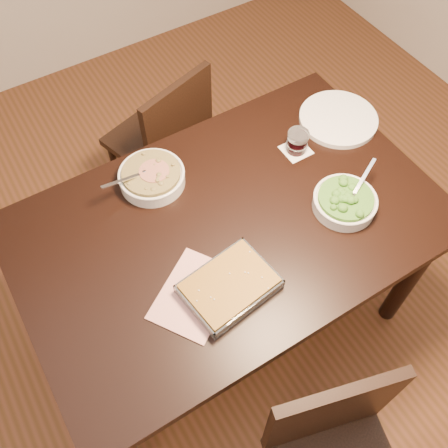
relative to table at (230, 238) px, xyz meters
name	(u,v)px	position (x,y,z in m)	size (l,w,h in m)	color
ground	(228,314)	(0.00, 0.00, -0.65)	(4.00, 4.00, 0.00)	#4F2F16
table	(230,238)	(0.00, 0.00, 0.00)	(1.40, 0.90, 0.75)	black
magazine_a	(195,294)	(-0.23, -0.17, 0.10)	(0.26, 0.19, 0.01)	#C43838
coaster	(296,150)	(0.37, 0.14, 0.10)	(0.10, 0.10, 0.00)	white
stew_bowl	(152,176)	(-0.14, 0.28, 0.13)	(0.26, 0.23, 0.09)	silver
broccoli_bowl	(345,201)	(0.36, -0.15, 0.12)	(0.23, 0.21, 0.08)	silver
baking_dish	(229,286)	(-0.13, -0.21, 0.12)	(0.29, 0.23, 0.05)	silver
wine_tumbler	(297,141)	(0.37, 0.14, 0.14)	(0.08, 0.08, 0.09)	black
dinner_plate	(338,119)	(0.60, 0.18, 0.11)	(0.30, 0.30, 0.02)	silver
chair_far	(166,137)	(0.11, 0.72, -0.20)	(0.47, 0.47, 0.81)	black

